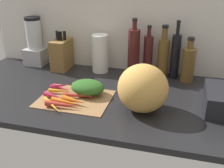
{
  "coord_description": "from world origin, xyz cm",
  "views": [
    {
      "loc": [
        39.05,
        -125.24,
        63.86
      ],
      "look_at": [
        7.71,
        -8.58,
        9.51
      ],
      "focal_mm": 43.62,
      "sensor_mm": 36.0,
      "label": 1
    }
  ],
  "objects_px": {
    "carrot_7": "(66,102)",
    "knife_block": "(62,54)",
    "winter_squash": "(143,88)",
    "bottle_1": "(148,55)",
    "carrot_8": "(61,91)",
    "bottle_4": "(188,64)",
    "carrot_0": "(53,96)",
    "carrot_3": "(74,100)",
    "carrot_4": "(88,95)",
    "paper_towel_roll": "(100,53)",
    "bottle_3": "(175,56)",
    "carrot_6": "(60,86)",
    "carrot_9": "(82,86)",
    "carrot_11": "(79,96)",
    "carrot_5": "(63,105)",
    "bottle_0": "(134,53)",
    "cutting_board": "(75,98)",
    "carrot_1": "(62,88)",
    "bottle_2": "(163,56)",
    "carrot_10": "(52,105)",
    "carrot_2": "(87,91)",
    "blender_appliance": "(35,44)"
  },
  "relations": [
    {
      "from": "carrot_6",
      "to": "bottle_0",
      "type": "relative_size",
      "value": 0.29
    },
    {
      "from": "carrot_7",
      "to": "carrot_11",
      "type": "xyz_separation_m",
      "value": [
        0.03,
        0.09,
        -0.0
      ]
    },
    {
      "from": "paper_towel_roll",
      "to": "bottle_4",
      "type": "xyz_separation_m",
      "value": [
        0.53,
        -0.02,
        -0.01
      ]
    },
    {
      "from": "carrot_11",
      "to": "bottle_2",
      "type": "relative_size",
      "value": 0.54
    },
    {
      "from": "carrot_3",
      "to": "carrot_4",
      "type": "relative_size",
      "value": 1.24
    },
    {
      "from": "carrot_4",
      "to": "bottle_4",
      "type": "height_order",
      "value": "bottle_4"
    },
    {
      "from": "knife_block",
      "to": "bottle_0",
      "type": "xyz_separation_m",
      "value": [
        0.47,
        -0.01,
        0.05
      ]
    },
    {
      "from": "carrot_7",
      "to": "carrot_10",
      "type": "xyz_separation_m",
      "value": [
        -0.05,
        -0.04,
        -0.0
      ]
    },
    {
      "from": "carrot_2",
      "to": "knife_block",
      "type": "height_order",
      "value": "knife_block"
    },
    {
      "from": "cutting_board",
      "to": "carrot_0",
      "type": "xyz_separation_m",
      "value": [
        -0.1,
        -0.03,
        0.02
      ]
    },
    {
      "from": "carrot_5",
      "to": "bottle_0",
      "type": "xyz_separation_m",
      "value": [
        0.24,
        0.49,
        0.13
      ]
    },
    {
      "from": "bottle_0",
      "to": "bottle_3",
      "type": "relative_size",
      "value": 1.03
    },
    {
      "from": "winter_squash",
      "to": "blender_appliance",
      "type": "bearing_deg",
      "value": 150.62
    },
    {
      "from": "carrot_9",
      "to": "carrot_0",
      "type": "bearing_deg",
      "value": -123.13
    },
    {
      "from": "carrot_0",
      "to": "carrot_8",
      "type": "relative_size",
      "value": 0.81
    },
    {
      "from": "carrot_5",
      "to": "carrot_11",
      "type": "xyz_separation_m",
      "value": [
        0.04,
        0.11,
        -0.0
      ]
    },
    {
      "from": "carrot_1",
      "to": "carrot_7",
      "type": "bearing_deg",
      "value": -58.3
    },
    {
      "from": "carrot_4",
      "to": "knife_block",
      "type": "bearing_deg",
      "value": 129.81
    },
    {
      "from": "carrot_6",
      "to": "carrot_9",
      "type": "relative_size",
      "value": 0.9
    },
    {
      "from": "carrot_7",
      "to": "knife_block",
      "type": "distance_m",
      "value": 0.53
    },
    {
      "from": "carrot_9",
      "to": "carrot_3",
      "type": "bearing_deg",
      "value": -81.69
    },
    {
      "from": "carrot_3",
      "to": "carrot_6",
      "type": "relative_size",
      "value": 1.31
    },
    {
      "from": "bottle_1",
      "to": "bottle_3",
      "type": "bearing_deg",
      "value": 1.72
    },
    {
      "from": "cutting_board",
      "to": "bottle_1",
      "type": "distance_m",
      "value": 0.53
    },
    {
      "from": "knife_block",
      "to": "bottle_0",
      "type": "distance_m",
      "value": 0.47
    },
    {
      "from": "carrot_3",
      "to": "bottle_3",
      "type": "distance_m",
      "value": 0.67
    },
    {
      "from": "carrot_6",
      "to": "bottle_0",
      "type": "bearing_deg",
      "value": 40.63
    },
    {
      "from": "carrot_2",
      "to": "winter_squash",
      "type": "relative_size",
      "value": 0.61
    },
    {
      "from": "carrot_5",
      "to": "carrot_7",
      "type": "xyz_separation_m",
      "value": [
        0.0,
        0.03,
        -0.0
      ]
    },
    {
      "from": "carrot_3",
      "to": "knife_block",
      "type": "relative_size",
      "value": 0.54
    },
    {
      "from": "carrot_0",
      "to": "carrot_3",
      "type": "distance_m",
      "value": 0.13
    },
    {
      "from": "carrot_8",
      "to": "blender_appliance",
      "type": "xyz_separation_m",
      "value": [
        -0.36,
        0.39,
        0.12
      ]
    },
    {
      "from": "bottle_1",
      "to": "carrot_8",
      "type": "bearing_deg",
      "value": -135.61
    },
    {
      "from": "carrot_0",
      "to": "carrot_1",
      "type": "bearing_deg",
      "value": 90.8
    },
    {
      "from": "carrot_8",
      "to": "bottle_4",
      "type": "relative_size",
      "value": 0.5
    },
    {
      "from": "carrot_4",
      "to": "bottle_3",
      "type": "xyz_separation_m",
      "value": [
        0.41,
        0.4,
        0.12
      ]
    },
    {
      "from": "carrot_0",
      "to": "carrot_7",
      "type": "xyz_separation_m",
      "value": [
        0.09,
        -0.05,
        0.0
      ]
    },
    {
      "from": "carrot_3",
      "to": "knife_block",
      "type": "xyz_separation_m",
      "value": [
        -0.26,
        0.45,
        0.07
      ]
    },
    {
      "from": "carrot_7",
      "to": "bottle_1",
      "type": "relative_size",
      "value": 0.51
    },
    {
      "from": "bottle_4",
      "to": "carrot_0",
      "type": "bearing_deg",
      "value": -147.07
    },
    {
      "from": "carrot_11",
      "to": "paper_towel_roll",
      "type": "relative_size",
      "value": 0.71
    },
    {
      "from": "carrot_4",
      "to": "carrot_6",
      "type": "relative_size",
      "value": 1.05
    },
    {
      "from": "carrot_8",
      "to": "knife_block",
      "type": "relative_size",
      "value": 0.53
    },
    {
      "from": "paper_towel_roll",
      "to": "bottle_3",
      "type": "relative_size",
      "value": 0.69
    },
    {
      "from": "carrot_9",
      "to": "bottle_1",
      "type": "bearing_deg",
      "value": 44.45
    },
    {
      "from": "carrot_7",
      "to": "bottle_1",
      "type": "bearing_deg",
      "value": 57.85
    },
    {
      "from": "cutting_board",
      "to": "carrot_3",
      "type": "relative_size",
      "value": 2.72
    },
    {
      "from": "knife_block",
      "to": "paper_towel_roll",
      "type": "xyz_separation_m",
      "value": [
        0.25,
        0.02,
        0.02
      ]
    },
    {
      "from": "winter_squash",
      "to": "bottle_1",
      "type": "height_order",
      "value": "bottle_1"
    },
    {
      "from": "carrot_5",
      "to": "winter_squash",
      "type": "xyz_separation_m",
      "value": [
        0.36,
        0.08,
        0.09
      ]
    }
  ]
}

